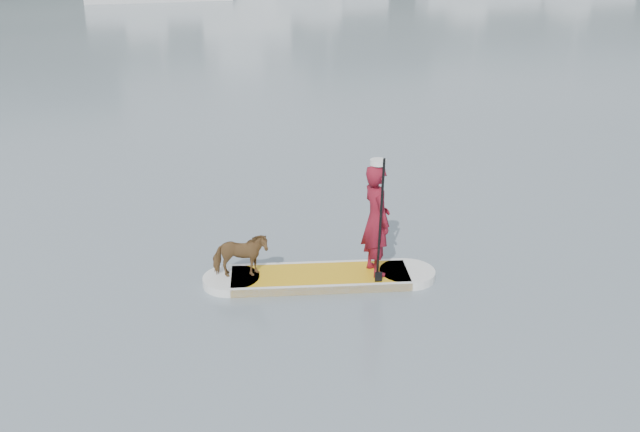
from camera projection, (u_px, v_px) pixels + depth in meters
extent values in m
cube|color=gold|center=(320.00, 277.00, 10.08)|extent=(2.60, 1.22, 0.12)
cylinder|color=silver|center=(231.00, 281.00, 9.99)|extent=(0.80, 0.80, 0.12)
cylinder|color=silver|center=(407.00, 274.00, 10.17)|extent=(0.80, 0.80, 0.12)
cube|color=silver|center=(318.00, 266.00, 10.42)|extent=(2.47, 0.50, 0.12)
cube|color=silver|center=(322.00, 290.00, 9.74)|extent=(2.47, 0.50, 0.12)
imported|color=maroon|center=(376.00, 220.00, 9.81)|extent=(0.43, 0.61, 1.60)
cylinder|color=silver|center=(378.00, 162.00, 9.49)|extent=(0.22, 0.22, 0.07)
imported|color=#57351D|center=(240.00, 255.00, 9.85)|extent=(0.81, 0.45, 0.65)
cylinder|color=black|center=(380.00, 223.00, 9.50)|extent=(0.09, 0.30, 1.89)
cube|color=black|center=(378.00, 283.00, 9.84)|extent=(0.10, 0.04, 0.32)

